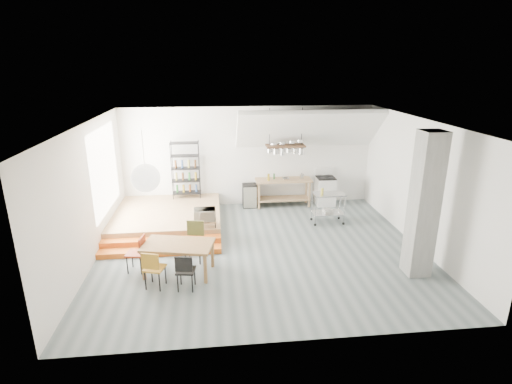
{
  "coord_description": "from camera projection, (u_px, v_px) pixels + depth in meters",
  "views": [
    {
      "loc": [
        -1.11,
        -9.04,
        4.5
      ],
      "look_at": [
        -0.05,
        0.8,
        1.27
      ],
      "focal_mm": 28.0,
      "sensor_mm": 36.0,
      "label": 1
    }
  ],
  "objects": [
    {
      "name": "chair_red",
      "position": [
        138.0,
        251.0,
        8.89
      ],
      "size": [
        0.45,
        0.45,
        0.84
      ],
      "rotation": [
        0.0,
        0.0,
        -1.75
      ],
      "color": "#A63417",
      "rests_on": "ground"
    },
    {
      "name": "mini_fridge",
      "position": [
        249.0,
        196.0,
        12.96
      ],
      "size": [
        0.44,
        0.44,
        0.75
      ],
      "primitive_type": "cube",
      "color": "black",
      "rests_on": "ground"
    },
    {
      "name": "pot_rack",
      "position": [
        286.0,
        148.0,
        12.32
      ],
      "size": [
        1.2,
        0.5,
        1.43
      ],
      "color": "#452C1B",
      "rests_on": "ceiling"
    },
    {
      "name": "concrete_column",
      "position": [
        424.0,
        205.0,
        8.48
      ],
      "size": [
        0.5,
        0.5,
        3.2
      ],
      "primitive_type": "cube",
      "color": "slate",
      "rests_on": "ground"
    },
    {
      "name": "stove",
      "position": [
        325.0,
        190.0,
        13.15
      ],
      "size": [
        0.6,
        0.6,
        1.18
      ],
      "color": "white",
      "rests_on": "ground"
    },
    {
      "name": "ceiling",
      "position": [
        262.0,
        122.0,
        9.06
      ],
      "size": [
        8.0,
        7.0,
        0.02
      ],
      "primitive_type": "cube",
      "color": "white",
      "rests_on": "wall_back"
    },
    {
      "name": "chair_olive",
      "position": [
        195.0,
        238.0,
        9.41
      ],
      "size": [
        0.51,
        0.51,
        0.94
      ],
      "rotation": [
        0.0,
        0.0,
        -0.22
      ],
      "color": "brown",
      "rests_on": "ground"
    },
    {
      "name": "platform",
      "position": [
        168.0,
        217.0,
        11.63
      ],
      "size": [
        3.0,
        3.0,
        0.4
      ],
      "primitive_type": "cube",
      "color": "#99734C",
      "rests_on": "ground"
    },
    {
      "name": "rolling_cart",
      "position": [
        328.0,
        204.0,
        11.58
      ],
      "size": [
        0.93,
        0.52,
        0.9
      ],
      "rotation": [
        0.0,
        0.0,
        0.0
      ],
      "color": "silver",
      "rests_on": "ground"
    },
    {
      "name": "microwave",
      "position": [
        205.0,
        215.0,
        10.4
      ],
      "size": [
        0.57,
        0.4,
        0.31
      ],
      "primitive_type": "imported",
      "rotation": [
        0.0,
        0.0,
        0.04
      ],
      "color": "beige",
      "rests_on": "microwave_shelf"
    },
    {
      "name": "bowl",
      "position": [
        286.0,
        179.0,
        12.82
      ],
      "size": [
        0.24,
        0.24,
        0.06
      ],
      "primitive_type": "imported",
      "rotation": [
        0.0,
        0.0,
        0.05
      ],
      "color": "silver",
      "rests_on": "kitchen_counter"
    },
    {
      "name": "floor",
      "position": [
        261.0,
        250.0,
        10.05
      ],
      "size": [
        8.0,
        8.0,
        0.0
      ],
      "primitive_type": "plane",
      "color": "#566163",
      "rests_on": "ground"
    },
    {
      "name": "wall_right",
      "position": [
        420.0,
        184.0,
        9.97
      ],
      "size": [
        0.04,
        7.0,
        3.2
      ],
      "primitive_type": "cube",
      "color": "silver",
      "rests_on": "ground"
    },
    {
      "name": "wall_back",
      "position": [
        248.0,
        157.0,
        12.87
      ],
      "size": [
        8.0,
        0.04,
        3.2
      ],
      "primitive_type": "cube",
      "color": "silver",
      "rests_on": "ground"
    },
    {
      "name": "step_upper",
      "position": [
        162.0,
        243.0,
        10.14
      ],
      "size": [
        3.0,
        0.35,
        0.27
      ],
      "primitive_type": "cube",
      "color": "#D05D18",
      "rests_on": "ground"
    },
    {
      "name": "kitchen_counter",
      "position": [
        283.0,
        188.0,
        12.95
      ],
      "size": [
        1.8,
        0.6,
        0.91
      ],
      "color": "#99734C",
      "rests_on": "ground"
    },
    {
      "name": "wire_shelving",
      "position": [
        186.0,
        169.0,
        12.46
      ],
      "size": [
        0.88,
        0.38,
        1.8
      ],
      "color": "black",
      "rests_on": "platform"
    },
    {
      "name": "chair_mustard",
      "position": [
        153.0,
        267.0,
        8.18
      ],
      "size": [
        0.48,
        0.48,
        0.85
      ],
      "rotation": [
        0.0,
        0.0,
        2.85
      ],
      "color": "#B87F1F",
      "rests_on": "ground"
    },
    {
      "name": "wall_left",
      "position": [
        89.0,
        195.0,
        9.15
      ],
      "size": [
        0.04,
        7.0,
        3.2
      ],
      "primitive_type": "cube",
      "color": "silver",
      "rests_on": "ground"
    },
    {
      "name": "dining_table",
      "position": [
        178.0,
        247.0,
        8.75
      ],
      "size": [
        1.65,
        1.15,
        0.72
      ],
      "rotation": [
        0.0,
        0.0,
        -0.21
      ],
      "color": "brown",
      "rests_on": "ground"
    },
    {
      "name": "paper_lantern",
      "position": [
        146.0,
        178.0,
        8.33
      ],
      "size": [
        0.6,
        0.6,
        0.6
      ],
      "primitive_type": "sphere",
      "color": "white",
      "rests_on": "ceiling"
    },
    {
      "name": "chair_black",
      "position": [
        185.0,
        269.0,
        8.12
      ],
      "size": [
        0.42,
        0.42,
        0.82
      ],
      "rotation": [
        0.0,
        0.0,
        3.01
      ],
      "color": "black",
      "rests_on": "ground"
    },
    {
      "name": "microwave_shelf",
      "position": [
        205.0,
        221.0,
        10.45
      ],
      "size": [
        0.6,
        0.4,
        0.16
      ],
      "color": "#99734C",
      "rests_on": "platform"
    },
    {
      "name": "slope_ceiling",
      "position": [
        309.0,
        129.0,
        12.19
      ],
      "size": [
        4.4,
        1.44,
        1.32
      ],
      "primitive_type": "cube",
      "rotation": [
        -0.73,
        0.0,
        0.0
      ],
      "color": "white",
      "rests_on": "wall_back"
    },
    {
      "name": "step_lower",
      "position": [
        160.0,
        251.0,
        9.83
      ],
      "size": [
        3.0,
        0.35,
        0.13
      ],
      "primitive_type": "cube",
      "color": "#D05D18",
      "rests_on": "ground"
    },
    {
      "name": "window_pane",
      "position": [
        105.0,
        170.0,
        10.51
      ],
      "size": [
        0.02,
        2.5,
        2.2
      ],
      "primitive_type": "cube",
      "color": "white",
      "rests_on": "wall_left"
    }
  ]
}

